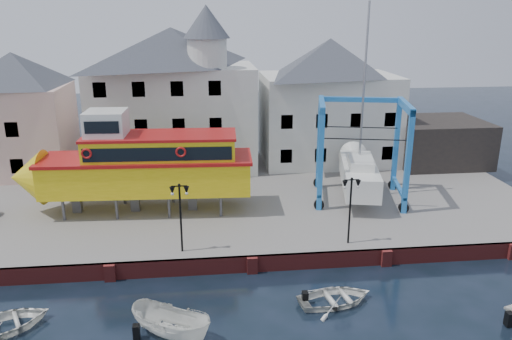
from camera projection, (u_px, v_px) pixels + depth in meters
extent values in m
plane|color=black|center=(252.00, 272.00, 28.89)|extent=(140.00, 140.00, 0.00)
cube|color=slate|center=(238.00, 198.00, 39.16)|extent=(44.00, 22.00, 1.00)
cube|color=maroon|center=(252.00, 264.00, 28.85)|extent=(44.00, 0.25, 1.00)
cube|color=maroon|center=(110.00, 273.00, 27.86)|extent=(0.60, 0.36, 1.00)
cube|color=maroon|center=(252.00, 265.00, 28.69)|extent=(0.60, 0.36, 1.00)
cube|color=maroon|center=(386.00, 258.00, 29.52)|extent=(0.60, 0.36, 1.00)
cube|color=beige|center=(21.00, 130.00, 42.63)|extent=(8.00, 7.00, 7.50)
pyramid|color=#363A44|center=(13.00, 69.00, 41.08)|extent=(8.00, 7.00, 2.80)
cube|color=black|center=(17.00, 166.00, 40.05)|extent=(1.00, 0.08, 1.20)
cube|color=black|center=(12.00, 130.00, 39.15)|extent=(1.00, 0.08, 1.20)
cube|color=silver|center=(175.00, 117.00, 44.23)|extent=(14.00, 8.00, 9.00)
pyramid|color=#363A44|center=(171.00, 47.00, 42.39)|extent=(14.00, 8.00, 3.20)
cube|color=black|center=(106.00, 163.00, 40.78)|extent=(1.00, 0.08, 1.20)
cube|color=black|center=(144.00, 162.00, 41.10)|extent=(1.00, 0.08, 1.20)
cube|color=black|center=(180.00, 161.00, 41.41)|extent=(1.00, 0.08, 1.20)
cube|color=black|center=(217.00, 160.00, 41.72)|extent=(1.00, 0.08, 1.20)
cube|color=black|center=(103.00, 127.00, 39.88)|extent=(1.00, 0.08, 1.20)
cube|color=black|center=(141.00, 127.00, 40.19)|extent=(1.00, 0.08, 1.20)
cube|color=black|center=(179.00, 126.00, 40.50)|extent=(1.00, 0.08, 1.20)
cube|color=black|center=(216.00, 125.00, 40.82)|extent=(1.00, 0.08, 1.20)
cube|color=black|center=(99.00, 90.00, 38.97)|extent=(1.00, 0.08, 1.20)
cube|color=black|center=(138.00, 89.00, 39.28)|extent=(1.00, 0.08, 1.20)
cube|color=black|center=(177.00, 89.00, 39.60)|extent=(1.00, 0.08, 1.20)
cube|color=black|center=(215.00, 88.00, 39.91)|extent=(1.00, 0.08, 1.20)
cylinder|color=silver|center=(207.00, 53.00, 40.55)|extent=(3.20, 3.20, 2.40)
cone|color=#363A44|center=(206.00, 21.00, 39.80)|extent=(3.80, 3.80, 2.60)
cube|color=silver|center=(327.00, 118.00, 46.32)|extent=(12.00, 8.00, 8.00)
pyramid|color=#363A44|center=(330.00, 57.00, 44.63)|extent=(12.00, 8.00, 3.20)
cube|color=black|center=(286.00, 156.00, 42.82)|extent=(1.00, 0.08, 1.20)
cube|color=black|center=(320.00, 155.00, 43.14)|extent=(1.00, 0.08, 1.20)
cube|color=black|center=(354.00, 154.00, 43.45)|extent=(1.00, 0.08, 1.20)
cube|color=black|center=(387.00, 153.00, 43.76)|extent=(1.00, 0.08, 1.20)
cube|color=black|center=(287.00, 122.00, 41.92)|extent=(1.00, 0.08, 1.20)
cube|color=black|center=(322.00, 121.00, 42.23)|extent=(1.00, 0.08, 1.20)
cube|color=black|center=(356.00, 120.00, 42.54)|extent=(1.00, 0.08, 1.20)
cube|color=black|center=(390.00, 119.00, 42.86)|extent=(1.00, 0.08, 1.20)
cube|color=black|center=(437.00, 141.00, 46.07)|extent=(8.00, 7.00, 4.00)
cylinder|color=black|center=(181.00, 220.00, 28.70)|extent=(0.12, 0.12, 4.00)
cube|color=black|center=(179.00, 186.00, 28.08)|extent=(0.90, 0.06, 0.06)
sphere|color=black|center=(179.00, 185.00, 28.06)|extent=(0.16, 0.16, 0.16)
cone|color=black|center=(172.00, 191.00, 28.12)|extent=(0.32, 0.32, 0.45)
sphere|color=white|center=(172.00, 194.00, 28.18)|extent=(0.18, 0.18, 0.18)
cone|color=black|center=(187.00, 190.00, 28.21)|extent=(0.32, 0.32, 0.45)
sphere|color=white|center=(187.00, 193.00, 28.26)|extent=(0.18, 0.18, 0.18)
cylinder|color=black|center=(350.00, 212.00, 29.74)|extent=(0.12, 0.12, 4.00)
cube|color=black|center=(352.00, 180.00, 29.12)|extent=(0.90, 0.06, 0.06)
sphere|color=black|center=(352.00, 179.00, 29.10)|extent=(0.16, 0.16, 0.16)
cone|color=black|center=(345.00, 184.00, 29.16)|extent=(0.32, 0.32, 0.45)
sphere|color=white|center=(345.00, 187.00, 29.22)|extent=(0.18, 0.18, 0.18)
cone|color=black|center=(358.00, 184.00, 29.25)|extent=(0.32, 0.32, 0.45)
sphere|color=white|center=(358.00, 187.00, 29.30)|extent=(0.18, 0.18, 0.18)
cylinder|color=#59595E|center=(63.00, 209.00, 33.47)|extent=(0.21, 0.21, 1.51)
cylinder|color=#59595E|center=(75.00, 195.00, 36.15)|extent=(0.21, 0.21, 1.51)
cylinder|color=#59595E|center=(117.00, 208.00, 33.69)|extent=(0.21, 0.21, 1.51)
cylinder|color=#59595E|center=(124.00, 194.00, 36.37)|extent=(0.21, 0.21, 1.51)
cylinder|color=#59595E|center=(169.00, 207.00, 33.90)|extent=(0.21, 0.21, 1.51)
cylinder|color=#59595E|center=(173.00, 193.00, 36.58)|extent=(0.21, 0.21, 1.51)
cylinder|color=#59595E|center=(221.00, 206.00, 34.12)|extent=(0.21, 0.21, 1.51)
cylinder|color=#59595E|center=(221.00, 192.00, 36.80)|extent=(0.21, 0.21, 1.51)
cube|color=#59595E|center=(77.00, 202.00, 34.84)|extent=(0.63, 0.53, 1.51)
cube|color=#59595E|center=(135.00, 200.00, 35.09)|extent=(0.63, 0.53, 1.51)
cube|color=#59595E|center=(193.00, 199.00, 35.33)|extent=(0.63, 0.53, 1.51)
cube|color=gold|center=(148.00, 175.00, 34.59)|extent=(14.24, 4.46, 2.21)
cone|color=gold|center=(28.00, 177.00, 34.09)|extent=(2.38, 3.92, 3.82)
cube|color=#A91413|center=(147.00, 158.00, 34.22)|extent=(14.55, 4.63, 0.22)
cube|color=gold|center=(161.00, 148.00, 34.07)|extent=(10.20, 3.87, 1.61)
cube|color=black|center=(158.00, 154.00, 32.40)|extent=(9.65, 0.50, 0.91)
cube|color=black|center=(164.00, 141.00, 35.71)|extent=(9.65, 0.50, 0.91)
cube|color=#A91413|center=(160.00, 135.00, 33.80)|extent=(10.41, 3.98, 0.18)
cube|color=white|center=(106.00, 124.00, 33.34)|extent=(2.73, 2.73, 1.83)
cube|color=black|center=(102.00, 128.00, 32.04)|extent=(2.20, 0.16, 0.80)
torus|color=#A91413|center=(86.00, 154.00, 32.03)|extent=(0.71, 0.17, 0.70)
torus|color=#A91413|center=(181.00, 152.00, 32.40)|extent=(0.71, 0.17, 0.70)
cube|color=#1655A2|center=(321.00, 160.00, 34.39)|extent=(0.43, 0.43, 7.28)
cylinder|color=black|center=(319.00, 205.00, 35.38)|extent=(0.77, 0.41, 0.73)
cube|color=#1655A2|center=(319.00, 143.00, 38.98)|extent=(0.43, 0.43, 7.28)
cylinder|color=black|center=(318.00, 183.00, 39.97)|extent=(0.77, 0.41, 0.73)
cube|color=#1655A2|center=(408.00, 163.00, 33.82)|extent=(0.43, 0.43, 7.28)
cylinder|color=black|center=(404.00, 208.00, 34.81)|extent=(0.77, 0.41, 0.73)
cube|color=#1655A2|center=(396.00, 145.00, 38.41)|extent=(0.43, 0.43, 7.28)
cylinder|color=black|center=(393.00, 185.00, 39.40)|extent=(0.77, 0.41, 0.73)
cube|color=#1655A2|center=(322.00, 104.00, 35.64)|extent=(1.45, 5.16, 0.51)
cube|color=#1655A2|center=(319.00, 184.00, 37.47)|extent=(1.34, 5.14, 0.22)
cube|color=#1655A2|center=(406.00, 106.00, 35.07)|extent=(1.45, 5.16, 0.51)
cube|color=#1655A2|center=(399.00, 187.00, 36.90)|extent=(1.34, 5.14, 0.22)
cube|color=#1655A2|center=(360.00, 100.00, 37.65)|extent=(6.18, 1.67, 0.36)
cube|color=white|center=(359.00, 175.00, 36.93)|extent=(3.98, 8.13, 1.67)
cone|color=white|center=(354.00, 158.00, 41.33)|extent=(2.69, 2.13, 2.39)
cube|color=#59595E|center=(358.00, 190.00, 37.30)|extent=(0.64, 1.88, 0.73)
cube|color=white|center=(361.00, 162.00, 36.10)|extent=(2.28, 3.40, 0.62)
cylinder|color=#99999E|center=(364.00, 85.00, 35.45)|extent=(0.19, 0.19, 11.45)
cube|color=black|center=(364.00, 139.00, 34.19)|extent=(5.54, 1.31, 0.05)
cube|color=black|center=(359.00, 127.00, 37.74)|extent=(5.54, 1.31, 0.05)
imported|color=white|center=(172.00, 337.00, 23.16)|extent=(4.46, 3.71, 1.65)
imported|color=white|center=(335.00, 303.00, 25.87)|extent=(4.36, 3.44, 0.82)
imported|color=white|center=(1.00, 331.00, 23.56)|extent=(5.33, 4.78, 0.91)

